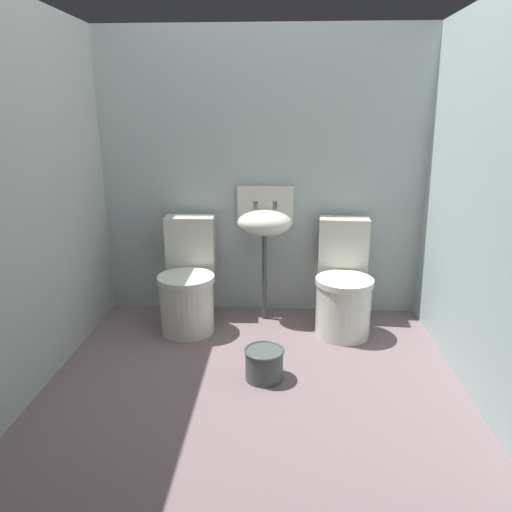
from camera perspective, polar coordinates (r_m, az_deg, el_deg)
ground_plane at (r=2.88m, az=-0.31°, el=-15.94°), size 2.81×2.68×0.08m
wall_back at (r=3.64m, az=0.76°, el=9.50°), size 2.81×0.10×2.11m
wall_left at (r=2.92m, az=-25.82°, el=5.96°), size 0.10×2.48×2.11m
wall_right at (r=2.79m, az=26.60°, el=5.43°), size 0.10×2.48×2.11m
toilet_left at (r=3.48m, az=-8.12°, el=-3.42°), size 0.42×0.61×0.78m
toilet_right at (r=3.45m, az=10.38°, el=-3.74°), size 0.42×0.61×0.78m
sink at (r=3.48m, az=1.06°, el=4.17°), size 0.42×0.35×0.99m
bucket at (r=2.88m, az=0.98°, el=-12.69°), size 0.24×0.24×0.19m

